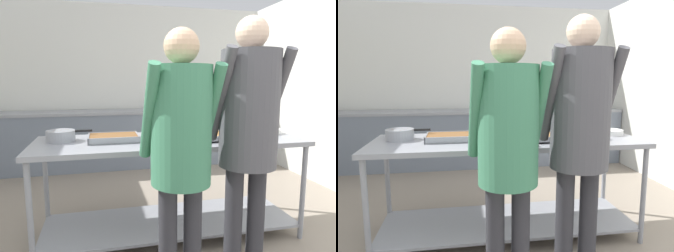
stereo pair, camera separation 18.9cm
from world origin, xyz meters
The scene contains 12 objects.
wall_rear centered at (0.00, 4.25, 1.32)m, with size 4.86×0.06×2.65m.
back_counter centered at (0.00, 3.88, 0.46)m, with size 4.70×0.65×0.92m.
serving_counter centered at (0.08, 1.52, 0.60)m, with size 2.32×0.79×0.89m.
sauce_pan centered at (-0.85, 1.62, 0.94)m, with size 0.38×0.24×0.09m.
serving_tray_vegetables centered at (-0.41, 1.54, 0.91)m, with size 0.42×0.30×0.05m.
serving_tray_greens centered at (0.03, 1.31, 0.91)m, with size 0.40×0.29×0.05m.
serving_tray_roast centered at (0.45, 1.41, 0.91)m, with size 0.37×0.29×0.05m.
broccoli_bowl centered at (0.80, 1.42, 0.94)m, with size 0.25×0.25×0.12m.
plate_stack centered at (1.08, 1.58, 0.91)m, with size 0.24×0.24×0.05m.
guest_serving_left centered at (0.43, 0.79, 1.11)m, with size 0.48×0.38×1.80m.
guest_serving_right centered at (-0.06, 0.70, 1.05)m, with size 0.48×0.37×1.70m.
water_bottle centered at (1.64, 3.84, 1.04)m, with size 0.07×0.07×0.28m.
Camera 2 is at (-0.35, -1.03, 1.40)m, focal length 32.00 mm.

